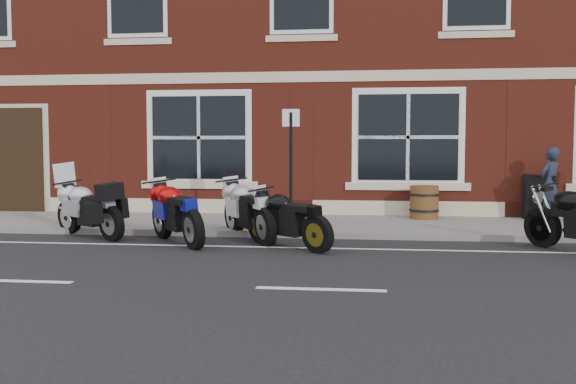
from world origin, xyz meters
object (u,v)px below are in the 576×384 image
at_px(moto_touring_silver, 89,207).
at_px(moto_sport_red, 177,211).
at_px(parking_sign, 291,161).
at_px(moto_sport_black, 288,217).
at_px(barrel_planter, 424,202).
at_px(a_board_sign, 538,197).
at_px(pedestrian_left, 550,184).
at_px(moto_sport_silver, 249,208).

height_order(moto_touring_silver, moto_sport_red, moto_touring_silver).
bearing_deg(parking_sign, moto_sport_black, -87.51).
xyz_separation_m(moto_sport_red, moto_sport_black, (2.05, -0.30, -0.06)).
distance_m(barrel_planter, parking_sign, 3.81).
xyz_separation_m(moto_touring_silver, moto_sport_black, (3.98, -0.86, -0.05)).
bearing_deg(parking_sign, a_board_sign, 23.92).
distance_m(moto_touring_silver, parking_sign, 4.01).
height_order(a_board_sign, parking_sign, parking_sign).
bearing_deg(pedestrian_left, moto_touring_silver, -22.64).
xyz_separation_m(moto_sport_red, moto_sport_silver, (1.22, 0.56, 0.00)).
bearing_deg(parking_sign, moto_sport_silver, -146.70).
height_order(moto_touring_silver, moto_sport_black, moto_touring_silver).
relative_size(moto_touring_silver, parking_sign, 0.79).
xyz_separation_m(moto_sport_red, barrel_planter, (4.70, 3.51, -0.10)).
height_order(moto_sport_red, barrel_planter, moto_sport_red).
bearing_deg(barrel_planter, parking_sign, -138.34).
relative_size(moto_sport_black, a_board_sign, 1.64).
bearing_deg(pedestrian_left, parking_sign, -16.49).
height_order(moto_sport_black, parking_sign, parking_sign).
height_order(moto_sport_silver, barrel_planter, moto_sport_silver).
bearing_deg(moto_sport_red, a_board_sign, -10.67).
height_order(barrel_planter, parking_sign, parking_sign).
bearing_deg(parking_sign, moto_touring_silver, -174.36).
distance_m(a_board_sign, parking_sign, 5.90).
height_order(moto_touring_silver, a_board_sign, moto_touring_silver).
relative_size(a_board_sign, barrel_planter, 1.35).
bearing_deg(pedestrian_left, moto_sport_silver, -14.91).
height_order(moto_sport_red, pedestrian_left, pedestrian_left).
bearing_deg(moto_touring_silver, parking_sign, -47.42).
bearing_deg(moto_sport_black, barrel_planter, 6.11).
bearing_deg(moto_sport_black, moto_sport_silver, 84.73).
relative_size(moto_sport_red, pedestrian_left, 1.18).
height_order(moto_touring_silver, parking_sign, parking_sign).
distance_m(a_board_sign, barrel_planter, 2.51).
bearing_deg(a_board_sign, pedestrian_left, -42.91).
bearing_deg(moto_sport_silver, barrel_planter, 8.44).
distance_m(moto_touring_silver, a_board_sign, 9.63).
distance_m(moto_sport_silver, pedestrian_left, 6.78).
relative_size(barrel_planter, parking_sign, 0.32).
relative_size(moto_touring_silver, moto_sport_red, 0.98).
xyz_separation_m(moto_sport_silver, pedestrian_left, (6.16, 2.81, 0.34)).
distance_m(moto_sport_red, moto_sport_black, 2.07).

